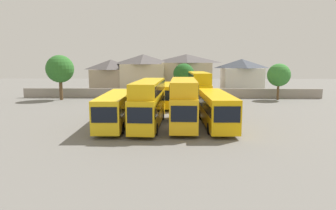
{
  "coord_description": "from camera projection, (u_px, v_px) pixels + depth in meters",
  "views": [
    {
      "loc": [
        0.9,
        -30.43,
        6.78
      ],
      "look_at": [
        0.0,
        3.0,
        1.82
      ],
      "focal_mm": 31.29,
      "sensor_mm": 36.0,
      "label": 1
    }
  ],
  "objects": [
    {
      "name": "house_terrace_left",
      "position": [
        111.0,
        76.0,
        63.4
      ],
      "size": [
        8.42,
        6.64,
        7.26
      ],
      "color": "tan",
      "rests_on": "ground"
    },
    {
      "name": "tree_behind_wall",
      "position": [
        279.0,
        75.0,
        51.93
      ],
      "size": [
        4.04,
        4.04,
        6.47
      ],
      "color": "brown",
      "rests_on": "ground"
    },
    {
      "name": "bus_2",
      "position": [
        149.0,
        101.0,
        30.66
      ],
      "size": [
        2.94,
        11.81,
        4.82
      ],
      "rotation": [
        0.0,
        0.0,
        -1.61
      ],
      "color": "#E8B412",
      "rests_on": "ground"
    },
    {
      "name": "house_terrace_right",
      "position": [
        186.0,
        73.0,
        63.69
      ],
      "size": [
        11.04,
        6.59,
        8.39
      ],
      "color": "#C6B293",
      "rests_on": "ground"
    },
    {
      "name": "depot_boundary_wall",
      "position": [
        171.0,
        93.0,
        54.93
      ],
      "size": [
        56.0,
        0.5,
        1.8
      ],
      "primitive_type": "cube",
      "color": "gray",
      "rests_on": "ground"
    },
    {
      "name": "ground",
      "position": [
        170.0,
        103.0,
        48.91
      ],
      "size": [
        140.0,
        140.0,
        0.0
      ],
      "primitive_type": "plane",
      "color": "slate"
    },
    {
      "name": "house_terrace_far_right",
      "position": [
        241.0,
        76.0,
        63.75
      ],
      "size": [
        8.54,
        7.83,
        7.38
      ],
      "color": "silver",
      "rests_on": "ground"
    },
    {
      "name": "bus_5",
      "position": [
        146.0,
        93.0,
        45.24
      ],
      "size": [
        2.99,
        10.8,
        3.43
      ],
      "rotation": [
        0.0,
        0.0,
        -1.52
      ],
      "color": "gold",
      "rests_on": "ground"
    },
    {
      "name": "tree_right_of_lot",
      "position": [
        184.0,
        74.0,
        56.83
      ],
      "size": [
        4.09,
        4.09,
        6.47
      ],
      "color": "brown",
      "rests_on": "ground"
    },
    {
      "name": "bus_4",
      "position": [
        216.0,
        107.0,
        30.91
      ],
      "size": [
        2.91,
        11.87,
        3.49
      ],
      "rotation": [
        0.0,
        0.0,
        -1.54
      ],
      "color": "#EFB20B",
      "rests_on": "ground"
    },
    {
      "name": "bus_7",
      "position": [
        199.0,
        87.0,
        44.64
      ],
      "size": [
        2.9,
        10.52,
        5.19
      ],
      "rotation": [
        0.0,
        0.0,
        -1.54
      ],
      "color": "#E7B70B",
      "rests_on": "ground"
    },
    {
      "name": "house_terrace_centre",
      "position": [
        143.0,
        74.0,
        63.08
      ],
      "size": [
        9.47,
        7.51,
        8.36
      ],
      "color": "beige",
      "rests_on": "ground"
    },
    {
      "name": "bus_3",
      "position": [
        183.0,
        100.0,
        30.6
      ],
      "size": [
        2.81,
        10.86,
        4.95
      ],
      "rotation": [
        0.0,
        0.0,
        -1.59
      ],
      "color": "yellow",
      "rests_on": "ground"
    },
    {
      "name": "tree_left_of_lot",
      "position": [
        60.0,
        69.0,
        51.82
      ],
      "size": [
        4.87,
        4.87,
        7.96
      ],
      "color": "brown",
      "rests_on": "ground"
    },
    {
      "name": "bus_6",
      "position": [
        170.0,
        94.0,
        44.68
      ],
      "size": [
        3.04,
        10.83,
        3.43
      ],
      "rotation": [
        0.0,
        0.0,
        -1.53
      ],
      "color": "#F3B30B",
      "rests_on": "ground"
    },
    {
      "name": "bus_1",
      "position": [
        116.0,
        108.0,
        31.12
      ],
      "size": [
        2.98,
        12.13,
        3.4
      ],
      "rotation": [
        0.0,
        0.0,
        -1.54
      ],
      "color": "yellow",
      "rests_on": "ground"
    }
  ]
}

